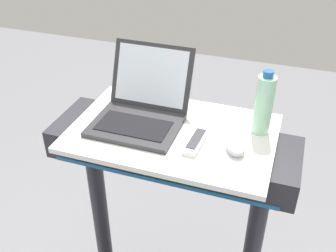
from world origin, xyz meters
The scene contains 5 objects.
desk_board centered at (0.00, 0.70, 1.14)m, with size 0.72×0.47×0.02m, color white.
laptop centered at (-0.13, 0.73, 1.20)m, with size 0.31×0.33×0.24m.
computer_mouse centered at (0.23, 0.65, 1.17)m, with size 0.06×0.10×0.03m, color #B2B2B7.
water_bottle centered at (0.29, 0.80, 1.26)m, with size 0.06×0.06×0.23m.
tv_remote centered at (0.10, 0.65, 1.16)m, with size 0.06×0.16×0.02m.
Camera 1 is at (0.37, -0.41, 1.94)m, focal length 42.60 mm.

